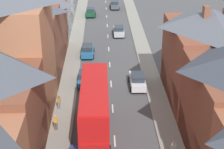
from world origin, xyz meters
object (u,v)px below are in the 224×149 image
at_px(double_decker_bus_lead, 95,110).
at_px(car_far_grey, 115,5).
at_px(car_near_silver, 91,12).
at_px(car_mid_white, 88,50).
at_px(car_near_blue, 85,78).
at_px(car_parked_left_a, 119,31).
at_px(pedestrian_mid_right, 56,122).
at_px(pedestrian_far_left, 59,102).
at_px(pedestrian_mid_left, 173,149).
at_px(car_mid_black, 137,80).

height_order(double_decker_bus_lead, car_far_grey, double_decker_bus_lead).
xyz_separation_m(car_near_silver, car_mid_white, (0.00, -20.70, -0.03)).
height_order(double_decker_bus_lead, car_near_blue, double_decker_bus_lead).
xyz_separation_m(car_near_blue, car_parked_left_a, (4.90, 18.13, 0.00)).
bearing_deg(pedestrian_mid_right, car_parked_left_a, 75.55).
xyz_separation_m(car_far_grey, pedestrian_mid_right, (-7.35, -46.19, 0.21)).
height_order(car_parked_left_a, pedestrian_far_left, pedestrian_far_left).
relative_size(car_parked_left_a, pedestrian_mid_right, 2.51).
bearing_deg(car_mid_white, pedestrian_mid_left, -71.91).
bearing_deg(pedestrian_far_left, car_mid_white, 80.96).
bearing_deg(pedestrian_far_left, double_decker_bus_lead, -52.58).
xyz_separation_m(double_decker_bus_lead, car_mid_white, (-1.29, 20.72, -2.01)).
relative_size(pedestrian_mid_left, pedestrian_far_left, 1.00).
distance_m(car_parked_left_a, pedestrian_far_left, 25.66).
relative_size(car_mid_black, pedestrian_far_left, 2.76).
distance_m(car_mid_white, pedestrian_far_left, 15.96).
bearing_deg(pedestrian_mid_right, car_near_blue, 76.73).
height_order(car_mid_black, pedestrian_mid_left, pedestrian_mid_left).
xyz_separation_m(car_mid_black, pedestrian_far_left, (-8.71, -5.38, 0.18)).
height_order(car_near_silver, pedestrian_mid_left, pedestrian_mid_left).
bearing_deg(pedestrian_mid_left, pedestrian_mid_right, 156.13).
bearing_deg(car_near_blue, pedestrian_mid_right, -103.27).
bearing_deg(car_far_grey, car_near_blue, -97.79).
bearing_deg(car_mid_white, car_near_blue, -90.00).
distance_m(car_near_blue, car_near_silver, 30.02).
bearing_deg(car_parked_left_a, pedestrian_mid_left, -84.76).
height_order(car_near_silver, car_parked_left_a, car_near_silver).
xyz_separation_m(car_mid_black, pedestrian_mid_right, (-8.65, -9.33, 0.18)).
relative_size(car_near_silver, pedestrian_mid_left, 2.40).
bearing_deg(car_near_blue, pedestrian_mid_left, -62.08).
xyz_separation_m(car_far_grey, pedestrian_far_left, (-7.41, -42.24, 0.21)).
bearing_deg(pedestrian_mid_right, pedestrian_mid_left, -23.87).
bearing_deg(car_near_silver, car_mid_white, -90.00).
bearing_deg(car_mid_black, pedestrian_mid_left, -82.89).
xyz_separation_m(car_parked_left_a, pedestrian_mid_left, (3.04, -33.11, 0.22)).
relative_size(car_parked_left_a, pedestrian_far_left, 2.51).
bearing_deg(pedestrian_far_left, car_far_grey, 80.05).
relative_size(double_decker_bus_lead, car_mid_white, 2.38).
height_order(car_near_silver, pedestrian_far_left, pedestrian_far_left).
distance_m(car_near_blue, car_mid_white, 9.32).
distance_m(car_near_silver, car_far_grey, 7.58).
relative_size(car_far_grey, pedestrian_mid_right, 2.60).
relative_size(car_mid_black, pedestrian_mid_left, 2.76).
distance_m(car_near_silver, car_parked_left_a, 12.86).
bearing_deg(car_parked_left_a, car_mid_black, -86.12).
distance_m(car_near_blue, pedestrian_far_left, 6.91).
height_order(double_decker_bus_lead, car_near_silver, double_decker_bus_lead).
bearing_deg(double_decker_bus_lead, car_parked_left_a, 83.03).
xyz_separation_m(double_decker_bus_lead, car_near_silver, (-1.29, 41.42, -1.98)).
height_order(car_parked_left_a, pedestrian_mid_right, pedestrian_mid_right).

